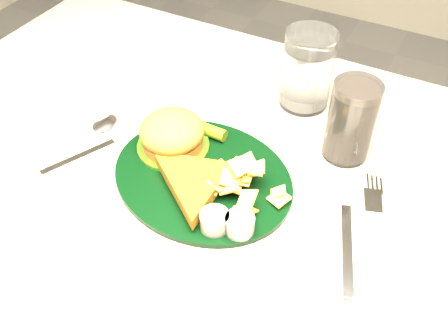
# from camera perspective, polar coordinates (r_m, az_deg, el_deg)

# --- Properties ---
(table) EXTENTS (1.20, 0.80, 0.75)m
(table) POSITION_cam_1_polar(r_m,az_deg,el_deg) (1.05, -0.03, -15.55)
(table) COLOR #9A948B
(table) RESTS_ON ground
(dinner_plate) EXTENTS (0.33, 0.29, 0.06)m
(dinner_plate) POSITION_cam_1_polar(r_m,az_deg,el_deg) (0.73, -2.53, 0.46)
(dinner_plate) COLOR black
(dinner_plate) RESTS_ON table
(water_glass) EXTENTS (0.10, 0.10, 0.14)m
(water_glass) POSITION_cam_1_polar(r_m,az_deg,el_deg) (0.87, 9.50, 11.02)
(water_glass) COLOR silver
(water_glass) RESTS_ON table
(cola_glass) EXTENTS (0.08, 0.08, 0.13)m
(cola_glass) POSITION_cam_1_polar(r_m,az_deg,el_deg) (0.77, 14.31, 5.22)
(cola_glass) COLOR black
(cola_glass) RESTS_ON table
(fork_napkin) EXTENTS (0.20, 0.23, 0.01)m
(fork_napkin) POSITION_cam_1_polar(r_m,az_deg,el_deg) (0.69, 14.16, -8.22)
(fork_napkin) COLOR white
(fork_napkin) RESTS_ON table
(spoon) EXTENTS (0.11, 0.17, 0.01)m
(spoon) POSITION_cam_1_polar(r_m,az_deg,el_deg) (0.81, -16.32, 1.37)
(spoon) COLOR white
(spoon) RESTS_ON table
(ramekin) EXTENTS (0.05, 0.05, 0.03)m
(ramekin) POSITION_cam_1_polar(r_m,az_deg,el_deg) (0.92, -14.72, 8.25)
(ramekin) COLOR white
(ramekin) RESTS_ON table
(wrapped_straw) EXTENTS (0.21, 0.17, 0.01)m
(wrapped_straw) POSITION_cam_1_polar(r_m,az_deg,el_deg) (0.81, 2.94, 3.08)
(wrapped_straw) COLOR white
(wrapped_straw) RESTS_ON table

